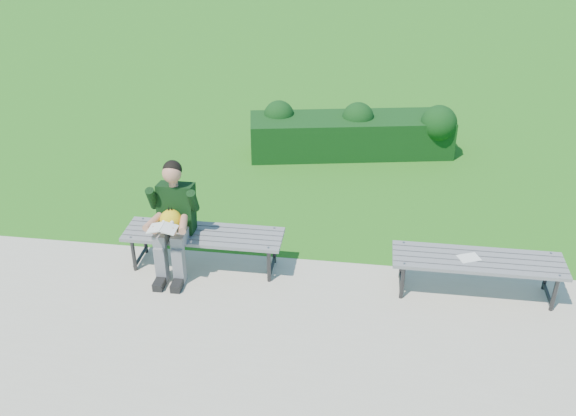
{
  "coord_description": "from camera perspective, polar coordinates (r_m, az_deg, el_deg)",
  "views": [
    {
      "loc": [
        0.75,
        -6.27,
        4.27
      ],
      "look_at": [
        -0.09,
        -0.17,
        0.8
      ],
      "focal_mm": 40.0,
      "sensor_mm": 36.0,
      "label": 1
    }
  ],
  "objects": [
    {
      "name": "paper_sheet",
      "position": [
        7.08,
        15.79,
        -4.28
      ],
      "size": [
        0.26,
        0.23,
        0.01
      ],
      "color": "white",
      "rests_on": "bench_right"
    },
    {
      "name": "walkway",
      "position": [
        6.25,
        -1.16,
        -13.52
      ],
      "size": [
        30.0,
        3.5,
        0.02
      ],
      "color": "#BEB7A0",
      "rests_on": "ground"
    },
    {
      "name": "bench_left",
      "position": [
        7.33,
        -7.52,
        -2.57
      ],
      "size": [
        1.8,
        0.5,
        0.46
      ],
      "color": "slate",
      "rests_on": "walkway"
    },
    {
      "name": "seated_boy",
      "position": [
        7.18,
        -10.17,
        -0.75
      ],
      "size": [
        0.56,
        0.76,
        1.31
      ],
      "color": "gray",
      "rests_on": "walkway"
    },
    {
      "name": "ground",
      "position": [
        7.62,
        0.88,
        -4.66
      ],
      "size": [
        80.0,
        80.0,
        0.0
      ],
      "color": "#277421",
      "rests_on": "ground"
    },
    {
      "name": "hedge",
      "position": [
        10.22,
        5.97,
        6.74
      ],
      "size": [
        3.28,
        1.36,
        0.85
      ],
      "color": "#1E4015",
      "rests_on": "ground"
    },
    {
      "name": "bench_right",
      "position": [
        7.12,
        16.52,
        -4.71
      ],
      "size": [
        1.8,
        0.5,
        0.46
      ],
      "color": "slate",
      "rests_on": "walkway"
    }
  ]
}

